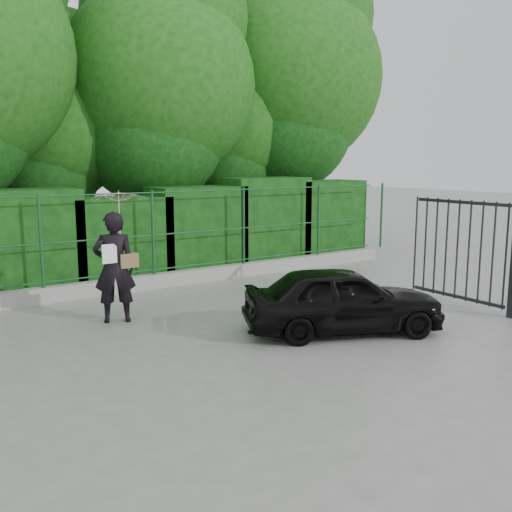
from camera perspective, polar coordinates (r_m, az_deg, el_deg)
ground at (r=8.51m, az=0.10°, el=-9.09°), size 80.00×80.00×0.00m
kerb at (r=12.32m, az=-11.82°, el=-2.69°), size 14.00×0.25×0.30m
fence at (r=12.23m, az=-11.03°, el=2.24°), size 14.13×0.06×1.80m
hedge at (r=13.10m, az=-13.48°, el=2.04°), size 14.20×1.20×2.28m
trees at (r=15.59m, az=-13.14°, el=16.31°), size 17.10×6.15×8.08m
gate at (r=11.02m, az=22.54°, el=0.82°), size 0.22×2.33×2.36m
woman at (r=9.85m, az=-13.69°, el=1.65°), size 1.00×0.92×2.23m
car at (r=9.19m, az=8.67°, el=-4.30°), size 3.39×2.46×1.07m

